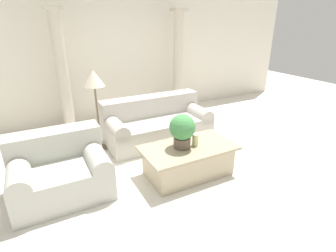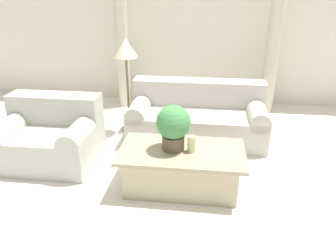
{
  "view_description": "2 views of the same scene",
  "coord_description": "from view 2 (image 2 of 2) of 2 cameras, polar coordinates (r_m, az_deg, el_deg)",
  "views": [
    {
      "loc": [
        -1.74,
        -3.21,
        2.18
      ],
      "look_at": [
        0.06,
        0.18,
        0.61
      ],
      "focal_mm": 28.0,
      "sensor_mm": 36.0,
      "label": 1
    },
    {
      "loc": [
        0.38,
        -3.49,
        2.13
      ],
      "look_at": [
        -0.09,
        0.21,
        0.51
      ],
      "focal_mm": 35.0,
      "sensor_mm": 36.0,
      "label": 2
    }
  ],
  "objects": [
    {
      "name": "ground_plane",
      "position": [
        4.1,
        0.9,
        -7.7
      ],
      "size": [
        16.0,
        16.0,
        0.0
      ],
      "primitive_type": "plane",
      "color": "silver"
    },
    {
      "name": "potted_plant",
      "position": [
        3.49,
        0.95,
        0.11
      ],
      "size": [
        0.37,
        0.37,
        0.5
      ],
      "color": "brown",
      "rests_on": "coffee_table"
    },
    {
      "name": "floor_lamp",
      "position": [
        4.86,
        -7.33,
        12.32
      ],
      "size": [
        0.34,
        0.34,
        1.42
      ],
      "color": "brown",
      "rests_on": "ground_plane"
    },
    {
      "name": "column_left",
      "position": [
        6.01,
        -8.04,
        14.77
      ],
      "size": [
        0.31,
        0.31,
        2.41
      ],
      "color": "beige",
      "rests_on": "ground_plane"
    },
    {
      "name": "sofa_long",
      "position": [
        4.85,
        5.11,
        1.68
      ],
      "size": [
        1.95,
        0.94,
        0.81
      ],
      "color": "#B7B2A8",
      "rests_on": "ground_plane"
    },
    {
      "name": "loveseat",
      "position": [
        4.46,
        -19.88,
        -1.57
      ],
      "size": [
        1.2,
        0.94,
        0.81
      ],
      "color": "#B5B6A9",
      "rests_on": "ground_plane"
    },
    {
      "name": "pillar_candle",
      "position": [
        3.53,
        4.16,
        -3.12
      ],
      "size": [
        0.09,
        0.09,
        0.18
      ],
      "color": "beige",
      "rests_on": "coffee_table"
    },
    {
      "name": "coffee_table",
      "position": [
        3.69,
        2.37,
        -7.32
      ],
      "size": [
        1.37,
        0.77,
        0.46
      ],
      "color": "tan",
      "rests_on": "ground_plane"
    },
    {
      "name": "wall_back",
      "position": [
        6.25,
        3.94,
        18.67
      ],
      "size": [
        10.0,
        0.06,
        3.2
      ],
      "color": "silver",
      "rests_on": "ground_plane"
    },
    {
      "name": "column_right",
      "position": [
        5.9,
        17.91,
        13.73
      ],
      "size": [
        0.31,
        0.31,
        2.41
      ],
      "color": "beige",
      "rests_on": "ground_plane"
    }
  ]
}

